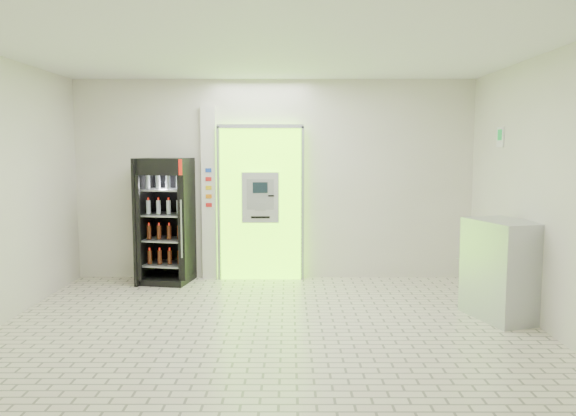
{
  "coord_description": "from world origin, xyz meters",
  "views": [
    {
      "loc": [
        0.23,
        -5.98,
        1.96
      ],
      "look_at": [
        0.21,
        1.2,
        1.21
      ],
      "focal_mm": 35.0,
      "sensor_mm": 36.0,
      "label": 1
    }
  ],
  "objects": [
    {
      "name": "atm_assembly",
      "position": [
        -0.2,
        2.41,
        1.17
      ],
      "size": [
        1.3,
        0.24,
        2.33
      ],
      "color": "#78FF0C",
      "rests_on": "ground"
    },
    {
      "name": "pillar",
      "position": [
        -0.98,
        2.45,
        1.3
      ],
      "size": [
        0.22,
        0.11,
        2.6
      ],
      "color": "silver",
      "rests_on": "ground"
    },
    {
      "name": "exit_sign",
      "position": [
        2.99,
        1.4,
        2.12
      ],
      "size": [
        0.02,
        0.22,
        0.26
      ],
      "color": "white",
      "rests_on": "room_shell"
    },
    {
      "name": "steel_cabinet",
      "position": [
        2.7,
        0.41,
        0.57
      ],
      "size": [
        0.82,
        0.99,
        1.15
      ],
      "rotation": [
        0.0,
        0.0,
        0.3
      ],
      "color": "#B7BABF",
      "rests_on": "ground"
    },
    {
      "name": "room_shell",
      "position": [
        0.0,
        0.0,
        1.84
      ],
      "size": [
        6.0,
        6.0,
        6.0
      ],
      "color": "silver",
      "rests_on": "ground"
    },
    {
      "name": "beverage_cooler",
      "position": [
        -1.59,
        2.19,
        0.88
      ],
      "size": [
        0.79,
        0.75,
        1.84
      ],
      "rotation": [
        0.0,
        0.0,
        -0.18
      ],
      "color": "black",
      "rests_on": "ground"
    },
    {
      "name": "ground",
      "position": [
        0.0,
        0.0,
        0.0
      ],
      "size": [
        6.0,
        6.0,
        0.0
      ],
      "primitive_type": "plane",
      "color": "beige",
      "rests_on": "ground"
    }
  ]
}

